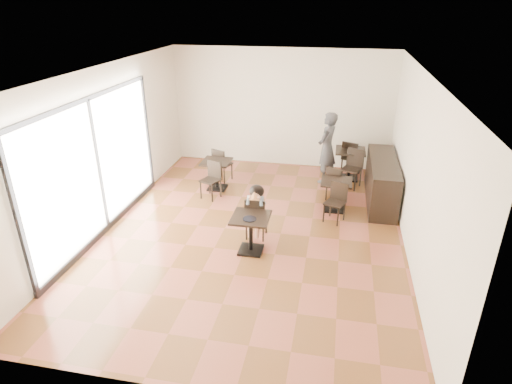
% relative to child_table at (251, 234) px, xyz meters
% --- Properties ---
extents(floor, '(6.00, 8.00, 0.01)m').
position_rel_child_table_xyz_m(floor, '(-0.12, 0.75, -0.37)').
color(floor, brown).
rests_on(floor, ground).
extents(ceiling, '(6.00, 8.00, 0.01)m').
position_rel_child_table_xyz_m(ceiling, '(-0.12, 0.75, 2.83)').
color(ceiling, white).
rests_on(ceiling, floor).
extents(wall_back, '(6.00, 0.01, 3.20)m').
position_rel_child_table_xyz_m(wall_back, '(-0.12, 4.75, 1.23)').
color(wall_back, silver).
rests_on(wall_back, floor).
extents(wall_front, '(6.00, 0.01, 3.20)m').
position_rel_child_table_xyz_m(wall_front, '(-0.12, -3.25, 1.23)').
color(wall_front, silver).
rests_on(wall_front, floor).
extents(wall_left, '(0.01, 8.00, 3.20)m').
position_rel_child_table_xyz_m(wall_left, '(-3.12, 0.75, 1.23)').
color(wall_left, silver).
rests_on(wall_left, floor).
extents(wall_right, '(0.01, 8.00, 3.20)m').
position_rel_child_table_xyz_m(wall_right, '(2.88, 0.75, 1.23)').
color(wall_right, silver).
rests_on(wall_right, floor).
extents(storefront_window, '(0.04, 4.50, 2.60)m').
position_rel_child_table_xyz_m(storefront_window, '(-3.09, 0.25, 1.03)').
color(storefront_window, white).
rests_on(storefront_window, floor).
extents(child_table, '(0.69, 0.69, 0.73)m').
position_rel_child_table_xyz_m(child_table, '(0.00, 0.00, 0.00)').
color(child_table, black).
rests_on(child_table, floor).
extents(child_chair, '(0.39, 0.39, 0.88)m').
position_rel_child_table_xyz_m(child_chair, '(-0.00, 0.55, 0.07)').
color(child_chair, black).
rests_on(child_chair, floor).
extents(child, '(0.39, 0.55, 1.11)m').
position_rel_child_table_xyz_m(child, '(0.00, 0.55, 0.19)').
color(child, slate).
rests_on(child, child_chair).
extents(plate, '(0.25, 0.25, 0.01)m').
position_rel_child_table_xyz_m(plate, '(0.00, -0.10, 0.37)').
color(plate, black).
rests_on(plate, child_table).
extents(pizza_slice, '(0.26, 0.20, 0.06)m').
position_rel_child_table_xyz_m(pizza_slice, '(0.00, 0.36, 0.59)').
color(pizza_slice, '#F0C978').
rests_on(pizza_slice, child).
extents(adult_patron, '(0.65, 0.78, 1.82)m').
position_rel_child_table_xyz_m(adult_patron, '(1.20, 3.66, 0.55)').
color(adult_patron, '#3A3A3F').
rests_on(adult_patron, floor).
extents(cafe_table_mid, '(0.87, 0.87, 0.70)m').
position_rel_child_table_xyz_m(cafe_table_mid, '(1.50, 2.05, -0.01)').
color(cafe_table_mid, black).
rests_on(cafe_table_mid, floor).
extents(cafe_table_left, '(0.89, 0.89, 0.73)m').
position_rel_child_table_xyz_m(cafe_table_left, '(-1.42, 2.68, -0.00)').
color(cafe_table_left, black).
rests_on(cafe_table_left, floor).
extents(cafe_table_back, '(0.98, 0.98, 0.80)m').
position_rel_child_table_xyz_m(cafe_table_back, '(1.80, 3.96, 0.03)').
color(cafe_table_back, black).
rests_on(cafe_table_back, floor).
extents(chair_mid_a, '(0.50, 0.50, 0.84)m').
position_rel_child_table_xyz_m(chair_mid_a, '(1.50, 2.60, 0.06)').
color(chair_mid_a, black).
rests_on(chair_mid_a, floor).
extents(chair_mid_b, '(0.50, 0.50, 0.84)m').
position_rel_child_table_xyz_m(chair_mid_b, '(1.50, 1.50, 0.06)').
color(chair_mid_b, black).
rests_on(chair_mid_b, floor).
extents(chair_left_a, '(0.51, 0.51, 0.88)m').
position_rel_child_table_xyz_m(chair_left_a, '(-1.42, 3.23, 0.07)').
color(chair_left_a, black).
rests_on(chair_left_a, floor).
extents(chair_left_b, '(0.51, 0.51, 0.88)m').
position_rel_child_table_xyz_m(chair_left_b, '(-1.42, 2.13, 0.07)').
color(chair_left_b, black).
rests_on(chair_left_b, floor).
extents(chair_back_a, '(0.56, 0.56, 0.96)m').
position_rel_child_table_xyz_m(chair_back_a, '(1.85, 4.25, 0.11)').
color(chair_back_a, black).
rests_on(chair_back_a, floor).
extents(chair_back_b, '(0.56, 0.56, 0.96)m').
position_rel_child_table_xyz_m(chair_back_b, '(1.85, 3.41, 0.11)').
color(chair_back_b, black).
rests_on(chair_back_b, floor).
extents(service_counter, '(0.60, 2.40, 1.00)m').
position_rel_child_table_xyz_m(service_counter, '(2.53, 2.75, 0.13)').
color(service_counter, black).
rests_on(service_counter, floor).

